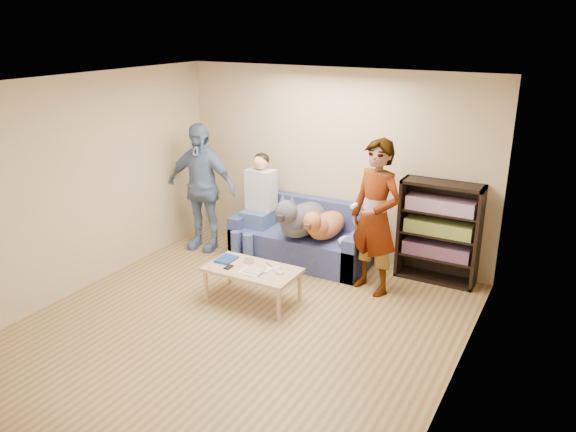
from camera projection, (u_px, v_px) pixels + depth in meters
The scene contains 27 objects.
ground at pixel (235, 331), 6.05m from camera, with size 5.00×5.00×0.00m, color brown.
ceiling at pixel (226, 85), 5.19m from camera, with size 5.00×5.00×0.00m, color white.
wall_back at pixel (333, 164), 7.69m from camera, with size 4.50×4.50×0.00m, color tan.
wall_front at pixel (7, 333), 3.55m from camera, with size 4.50×4.50×0.00m, color tan.
wall_left at pixel (73, 187), 6.64m from camera, with size 5.00×5.00×0.00m, color tan.
wall_right at pixel (458, 262), 4.60m from camera, with size 5.00×5.00×0.00m, color tan.
blanket at pixel (352, 242), 7.18m from camera, with size 0.36×0.31×0.13m, color #ABABB0.
person_standing_right at pixel (375, 218), 6.67m from camera, with size 0.69×0.45×1.90m, color gray.
person_standing_left at pixel (201, 187), 8.00m from camera, with size 1.08×0.45×1.84m, color #698BA8.
held_controller at pixel (354, 206), 6.54m from camera, with size 0.04×0.13×0.03m, color white.
notebook_blue at pixel (226, 259), 6.80m from camera, with size 0.20×0.26×0.03m, color navy.
papers at pixel (251, 272), 6.47m from camera, with size 0.26×0.20×0.01m, color white.
magazine at pixel (254, 271), 6.47m from camera, with size 0.22×0.17×0.01m, color #B3AE8F.
camera_silver at pixel (249, 261), 6.72m from camera, with size 0.11×0.06×0.05m, color #BBBBC0.
controller_a at pixel (277, 269), 6.53m from camera, with size 0.04×0.13×0.03m, color silver.
controller_b at pixel (280, 273), 6.43m from camera, with size 0.09×0.06×0.03m, color silver.
headphone_cup_a at pixel (266, 272), 6.47m from camera, with size 0.07×0.07×0.02m, color white.
headphone_cup_b at pixel (269, 269), 6.53m from camera, with size 0.07×0.07×0.02m, color white.
pen_orange at pixel (243, 273), 6.45m from camera, with size 0.01×0.01×0.14m, color #C34A1B.
pen_black at pixel (269, 264), 6.67m from camera, with size 0.01×0.01×0.14m, color black.
wallet at pixel (229, 267), 6.59m from camera, with size 0.07×0.12×0.01m, color black.
sofa at pixel (303, 240), 7.80m from camera, with size 1.90×0.85×0.82m.
person_seated at pixel (257, 202), 7.83m from camera, with size 0.40×0.73×1.47m.
dog_gray at pixel (301, 219), 7.47m from camera, with size 0.48×1.28×0.69m.
dog_tan at pixel (324, 225), 7.39m from camera, with size 0.38×1.15×0.55m.
coffee_table at pixel (252, 272), 6.59m from camera, with size 1.10×0.60×0.42m.
bookshelf at pixel (439, 230), 7.05m from camera, with size 1.00×0.34×1.30m.
Camera 1 is at (3.05, -4.37, 3.17)m, focal length 35.00 mm.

